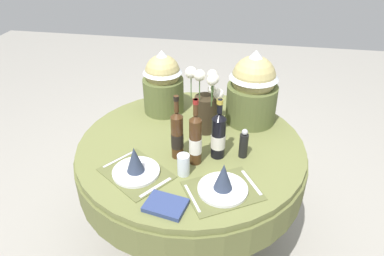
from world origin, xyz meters
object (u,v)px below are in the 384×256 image
Objects in this scene: wine_bottle_right at (218,135)px; pepper_mill at (244,144)px; place_setting_left at (136,166)px; wine_bottle_left at (195,139)px; gift_tub_back_left at (163,80)px; flower_vase at (206,105)px; dining_table at (191,162)px; gift_tub_back_right at (253,85)px; wine_bottle_rear at (177,135)px; book_on_table at (166,205)px; tumbler_near_right at (183,165)px; place_setting_right at (223,183)px.

wine_bottle_right reaches higher than pepper_mill.
pepper_mill is (0.53, 0.24, 0.03)m from place_setting_left.
place_setting_left is at bearing -155.42° from pepper_mill.
gift_tub_back_left is at bearing 119.65° from wine_bottle_left.
wine_bottle_right is at bearing -67.56° from flower_vase.
gift_tub_back_right is at bearing 44.48° from dining_table.
wine_bottle_rear is 0.79× the size of gift_tub_back_right.
wine_bottle_right is at bearing -172.07° from pepper_mill.
book_on_table is at bearing -86.34° from wine_bottle_rear.
dining_table is 0.59m from gift_tub_back_right.
gift_tub_back_left is at bearing 111.96° from tumbler_near_right.
pepper_mill is 0.37× the size of gift_tub_back_right.
flower_vase is 0.44m from tumbler_near_right.
tumbler_near_right is at bearing -145.08° from pepper_mill.
book_on_table is 0.92m from gift_tub_back_left.
tumbler_near_right is 0.69m from gift_tub_back_left.
dining_table is 3.83× the size of wine_bottle_right.
gift_tub_back_right is (0.56, -0.03, 0.02)m from gift_tub_back_left.
flower_vase is (0.29, 0.46, 0.13)m from place_setting_left.
wine_bottle_left is at bearing 68.06° from tumbler_near_right.
wine_bottle_right is at bearing 50.02° from tumbler_near_right.
pepper_mill is at bearing 9.76° from wine_bottle_rear.
wine_bottle_right is (0.16, -0.10, 0.27)m from dining_table.
gift_tub_back_right reaches higher than flower_vase.
book_on_table is (-0.24, -0.15, -0.04)m from place_setting_right.
place_setting_right is at bearing -41.19° from wine_bottle_rear.
place_setting_left is 1.01× the size of place_setting_right.
tumbler_near_right is at bearing 9.41° from place_setting_left.
wine_bottle_right is 0.15m from pepper_mill.
tumbler_near_right is 0.67× the size of pepper_mill.
place_setting_right is 1.02× the size of flower_vase.
place_setting_right is at bearing -59.57° from dining_table.
tumbler_near_right is at bearing -68.04° from gift_tub_back_left.
place_setting_right is at bearing -6.89° from place_setting_left.
tumbler_near_right reaches higher than dining_table.
pepper_mill is (0.23, -0.22, -0.10)m from flower_vase.
gift_tub_back_left is (-0.46, 0.72, 0.17)m from place_setting_right.
gift_tub_back_left is 0.90× the size of gift_tub_back_right.
gift_tub_back_left reaches higher than dining_table.
flower_vase is 0.30m from wine_bottle_rear.
place_setting_right is 0.92× the size of gift_tub_back_right.
wine_bottle_right reaches higher than book_on_table.
gift_tub_back_right reaches higher than wine_bottle_left.
book_on_table is (0.02, -0.38, -0.13)m from wine_bottle_rear.
place_setting_left is 0.29m from book_on_table.
wine_bottle_left is 3.23× the size of tumbler_near_right.
wine_bottle_rear is at bearing 104.80° from book_on_table.
wine_bottle_right is 0.60m from gift_tub_back_left.
dining_table is 3.18× the size of flower_vase.
tumbler_near_right is 0.28× the size of gift_tub_back_left.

